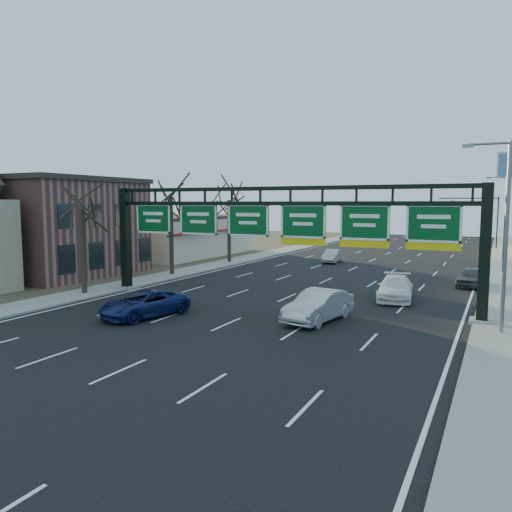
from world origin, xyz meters
The scene contains 19 objects.
ground centered at (0.00, 0.00, 0.00)m, with size 160.00×160.00×0.00m, color black.
sidewalk_left centered at (-12.80, 20.00, 0.06)m, with size 3.00×120.00×0.12m, color gray.
sidewalk_right centered at (12.80, 20.00, 0.06)m, with size 3.00×120.00×0.12m, color gray.
dirt_strip_left centered at (-25.00, 20.00, 0.03)m, with size 21.00×120.00×0.06m, color #473D2B.
lane_markings centered at (0.00, 20.00, 0.01)m, with size 21.60×120.00×0.01m, color white.
sign_gantry centered at (0.16, 8.00, 4.63)m, with size 24.60×1.20×7.20m.
brick_block centered at (-21.50, 11.00, 4.16)m, with size 10.40×12.40×8.30m.
cream_strip centered at (-21.48, 29.00, 2.36)m, with size 10.90×18.40×4.70m.
tree_gantry centered at (-12.80, 5.00, 7.11)m, with size 3.60×3.60×8.48m.
tree_mid centered at (-12.80, 15.00, 7.85)m, with size 3.60×3.60×9.24m.
tree_far centered at (-12.80, 25.00, 7.48)m, with size 3.60×3.60×8.86m.
streetlight_near centered at (12.47, 6.00, 5.08)m, with size 2.15×0.22×9.00m.
streetlight_far centered at (12.47, 40.00, 5.08)m, with size 2.15×0.22×9.00m.
traffic_signal_mast centered at (5.69, 55.00, 5.50)m, with size 10.16×0.54×7.00m.
car_blue_suv centered at (-4.87, 1.49, 0.71)m, with size 2.35×5.10×1.42m, color navy.
car_silver_sedan centered at (3.98, 4.72, 0.81)m, with size 1.73×4.95×1.63m, color #B4B3B8.
car_white_wagon centered at (6.46, 12.49, 0.75)m, with size 2.09×5.15×1.49m, color white.
car_grey_far centered at (10.50, 20.11, 0.71)m, with size 1.68×4.19×1.43m, color #414346.
car_silver_distant centered at (-3.29, 29.91, 0.68)m, with size 1.44×4.12×1.36m, color #A6A5AA.
Camera 1 is at (12.43, -19.75, 6.19)m, focal length 35.00 mm.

